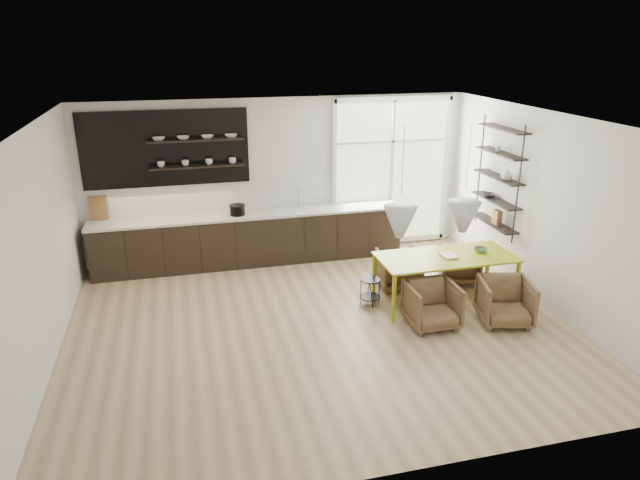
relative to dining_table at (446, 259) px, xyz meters
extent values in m
cube|color=tan|center=(-2.06, -0.31, -0.71)|extent=(7.00, 6.00, 0.01)
cube|color=silver|center=(-2.06, 2.69, 0.74)|extent=(7.00, 0.02, 2.90)
cube|color=silver|center=(-5.56, -0.31, 0.74)|extent=(0.02, 6.00, 2.90)
cube|color=silver|center=(1.44, -0.31, 0.74)|extent=(0.02, 6.00, 2.90)
cube|color=white|center=(-2.06, -0.31, 2.19)|extent=(7.00, 6.00, 0.01)
cube|color=#B2D1A5|center=(0.09, 2.66, 0.74)|extent=(2.20, 0.02, 2.70)
cube|color=silver|center=(0.09, 2.63, 0.74)|extent=(2.30, 0.08, 2.80)
cone|color=silver|center=(-1.11, -0.81, 0.94)|extent=(0.44, 0.44, 0.42)
cone|color=silver|center=(-0.21, -0.81, 0.94)|extent=(0.44, 0.44, 0.42)
cylinder|color=black|center=(-1.11, -0.81, 1.75)|extent=(0.01, 0.01, 0.89)
cylinder|color=black|center=(-0.21, -0.81, 1.75)|extent=(0.01, 0.01, 0.89)
cube|color=black|center=(-2.66, 2.36, -0.26)|extent=(5.50, 0.65, 0.90)
cube|color=silver|center=(-2.66, 2.36, 0.21)|extent=(5.54, 0.69, 0.04)
cube|color=silver|center=(-2.66, 2.68, 0.49)|extent=(5.50, 0.02, 0.55)
cube|color=black|center=(-4.01, 2.65, 1.39)|extent=(2.80, 0.06, 1.30)
cube|color=black|center=(-3.51, 2.51, 1.54)|extent=(1.60, 0.28, 0.03)
cube|color=black|center=(-3.51, 2.51, 1.09)|extent=(1.60, 0.28, 0.03)
cube|color=#915F33|center=(-5.21, 2.59, 0.44)|extent=(0.30, 0.10, 0.42)
cylinder|color=silver|center=(-1.76, 2.46, 0.41)|extent=(0.02, 0.02, 0.40)
imported|color=white|center=(-4.11, 2.51, 1.58)|extent=(0.22, 0.22, 0.05)
imported|color=white|center=(-3.71, 2.51, 1.58)|extent=(0.22, 0.22, 0.05)
imported|color=white|center=(-3.31, 2.51, 1.58)|extent=(0.22, 0.22, 0.05)
imported|color=white|center=(-2.91, 2.51, 1.58)|extent=(0.22, 0.22, 0.05)
imported|color=white|center=(-4.11, 2.51, 1.16)|extent=(0.12, 0.12, 0.10)
imported|color=white|center=(-3.71, 2.51, 1.16)|extent=(0.12, 0.12, 0.10)
imported|color=white|center=(-3.31, 2.51, 1.16)|extent=(0.12, 0.12, 0.10)
imported|color=white|center=(-2.91, 2.51, 1.16)|extent=(0.12, 0.12, 0.10)
cylinder|color=black|center=(-2.89, 2.29, 0.31)|extent=(0.26, 0.26, 0.16)
cube|color=black|center=(1.30, 0.29, 0.99)|extent=(0.02, 0.02, 1.90)
cube|color=black|center=(1.30, 1.49, 0.99)|extent=(0.02, 0.02, 1.90)
cube|color=black|center=(1.30, 0.89, 0.19)|extent=(0.26, 1.20, 0.02)
cube|color=black|center=(1.30, 0.89, 0.59)|extent=(0.26, 1.20, 0.02)
cube|color=black|center=(1.30, 0.89, 0.99)|extent=(0.26, 1.20, 0.02)
cube|color=black|center=(1.30, 0.89, 1.39)|extent=(0.26, 1.20, 0.03)
cube|color=black|center=(1.30, 0.89, 1.79)|extent=(0.26, 1.20, 0.03)
imported|color=white|center=(1.30, 0.64, 1.10)|extent=(0.18, 0.18, 0.19)
imported|color=#333338|center=(1.30, 1.09, 0.63)|extent=(0.22, 0.22, 0.05)
imported|color=white|center=(1.30, 0.99, 1.45)|extent=(0.10, 0.10, 0.09)
cube|color=#915F33|center=(1.30, 0.79, 0.32)|extent=(0.10, 0.18, 0.24)
cube|color=#A6B41C|center=(0.00, 0.00, 0.04)|extent=(2.08, 0.94, 0.03)
cube|color=#A6B41C|center=(-0.99, -0.43, -0.34)|extent=(0.05, 0.05, 0.73)
cube|color=#A6B41C|center=(-0.99, 0.42, -0.34)|extent=(0.05, 0.05, 0.73)
cube|color=#A6B41C|center=(0.99, -0.42, -0.34)|extent=(0.05, 0.05, 0.73)
cube|color=#A6B41C|center=(0.99, 0.43, -0.34)|extent=(0.05, 0.05, 0.73)
imported|color=brown|center=(-0.47, 0.70, -0.40)|extent=(0.71, 0.72, 0.61)
imported|color=brown|center=(0.61, 0.67, -0.41)|extent=(0.82, 0.84, 0.60)
imported|color=brown|center=(-0.51, -0.67, -0.39)|extent=(0.69, 0.71, 0.64)
imported|color=brown|center=(0.55, -0.85, -0.38)|extent=(0.86, 0.87, 0.66)
cylinder|color=black|center=(-1.13, 0.21, -0.31)|extent=(0.31, 0.31, 0.02)
cylinder|color=black|center=(-1.13, 0.21, -0.59)|extent=(0.32, 0.32, 0.01)
cylinder|color=black|center=(-0.99, 0.18, -0.51)|extent=(0.01, 0.01, 0.40)
cylinder|color=black|center=(-1.10, 0.35, -0.51)|extent=(0.01, 0.01, 0.40)
cylinder|color=black|center=(-1.27, 0.23, -0.51)|extent=(0.01, 0.01, 0.40)
cylinder|color=black|center=(-1.16, 0.07, -0.51)|extent=(0.01, 0.01, 0.40)
imported|color=white|center=(-0.07, -0.01, 0.07)|extent=(0.24, 0.31, 0.03)
imported|color=#567B4B|center=(0.60, 0.03, 0.08)|extent=(0.25, 0.25, 0.06)
camera|label=1|loc=(-3.83, -7.33, 3.23)|focal=32.00mm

